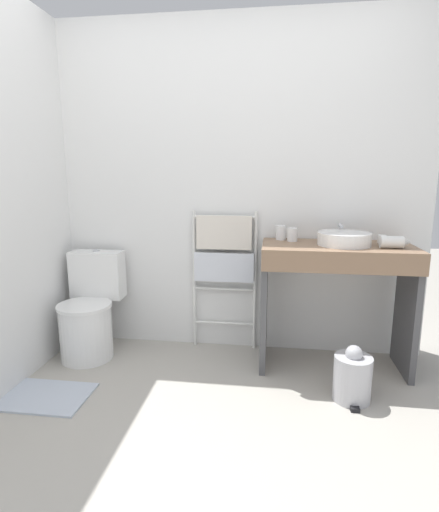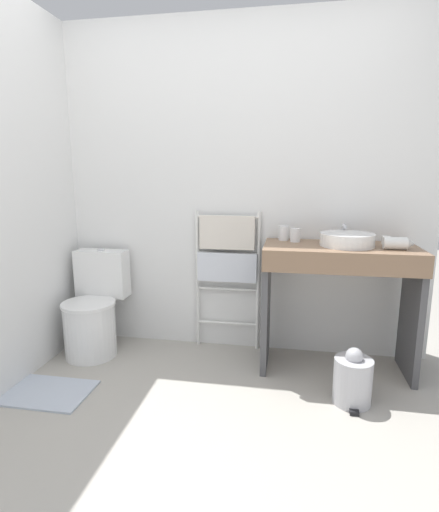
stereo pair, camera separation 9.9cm
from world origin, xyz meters
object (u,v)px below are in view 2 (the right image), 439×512
at_px(sink_basin, 347,239).
at_px(trash_bin, 353,379).
at_px(cup_near_edge, 295,235).
at_px(hair_dryer, 396,243).
at_px(towel_radiator, 227,256).
at_px(cup_near_wall, 284,233).
at_px(toilet, 94,312).

bearing_deg(sink_basin, trash_bin, -86.78).
relative_size(cup_near_edge, hair_dryer, 0.51).
bearing_deg(sink_basin, cup_near_edge, 161.65).
distance_m(towel_radiator, hair_dryer, 1.14).
relative_size(cup_near_wall, hair_dryer, 0.55).
bearing_deg(towel_radiator, cup_near_edge, -10.61).
xyz_separation_m(sink_basin, trash_bin, (0.02, -0.42, -0.75)).
bearing_deg(towel_radiator, cup_near_wall, -4.90).
height_order(cup_near_wall, trash_bin, cup_near_wall).
xyz_separation_m(toilet, cup_near_wall, (1.36, 0.21, 0.60)).
distance_m(toilet, cup_near_edge, 1.56).
xyz_separation_m(sink_basin, cup_near_wall, (-0.40, 0.16, 0.01)).
bearing_deg(trash_bin, cup_near_wall, 126.30).
bearing_deg(sink_basin, hair_dryer, -11.90).
relative_size(toilet, hair_dryer, 4.11).
relative_size(toilet, towel_radiator, 0.72).
xyz_separation_m(cup_near_wall, trash_bin, (0.43, -0.58, -0.76)).
bearing_deg(cup_near_edge, towel_radiator, 169.39).
height_order(towel_radiator, hair_dryer, towel_radiator).
relative_size(sink_basin, trash_bin, 1.01).
distance_m(toilet, hair_dryer, 2.13).
bearing_deg(cup_near_wall, toilet, -171.41).
bearing_deg(towel_radiator, hair_dryer, -13.31).
xyz_separation_m(hair_dryer, trash_bin, (-0.26, -0.36, -0.75)).
distance_m(towel_radiator, cup_near_wall, 0.45).
relative_size(hair_dryer, trash_bin, 0.54).
height_order(cup_near_edge, hair_dryer, cup_near_edge).
xyz_separation_m(towel_radiator, cup_near_edge, (0.48, -0.09, 0.18)).
bearing_deg(cup_near_edge, sink_basin, -18.35).
height_order(sink_basin, trash_bin, sink_basin).
height_order(cup_near_wall, cup_near_edge, cup_near_wall).
xyz_separation_m(toilet, trash_bin, (1.79, -0.38, -0.16)).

